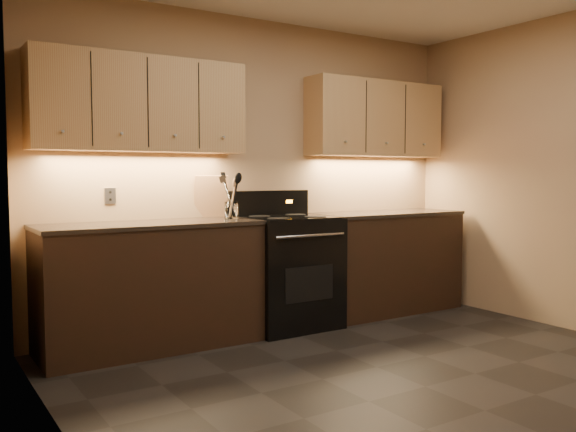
{
  "coord_description": "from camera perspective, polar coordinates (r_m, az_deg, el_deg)",
  "views": [
    {
      "loc": [
        -2.64,
        -2.58,
        1.29
      ],
      "look_at": [
        -0.06,
        1.45,
        0.95
      ],
      "focal_mm": 38.0,
      "sensor_mm": 36.0,
      "label": 1
    }
  ],
  "objects": [
    {
      "name": "floor",
      "position": [
        3.91,
        12.73,
        -15.31
      ],
      "size": [
        4.0,
        4.0,
        0.0
      ],
      "primitive_type": "plane",
      "color": "black",
      "rests_on": "ground"
    },
    {
      "name": "wooden_spoon",
      "position": [
        4.82,
        -5.49,
        1.75
      ],
      "size": [
        0.13,
        0.08,
        0.31
      ],
      "primitive_type": null,
      "rotation": [
        0.02,
        0.22,
        0.28
      ],
      "color": "tan",
      "rests_on": "utensil_crock"
    },
    {
      "name": "upper_cab_right",
      "position": [
        5.88,
        8.18,
        8.96
      ],
      "size": [
        1.44,
        0.3,
        0.7
      ],
      "primitive_type": "cube",
      "color": "tan",
      "rests_on": "wall_back"
    },
    {
      "name": "black_spoon",
      "position": [
        4.86,
        -5.45,
        1.98
      ],
      "size": [
        0.12,
        0.11,
        0.35
      ],
      "primitive_type": null,
      "rotation": [
        0.12,
        0.18,
        -0.08
      ],
      "color": "black",
      "rests_on": "utensil_crock"
    },
    {
      "name": "outlet_plate",
      "position": [
        4.77,
        -16.31,
        1.82
      ],
      "size": [
        0.08,
        0.01,
        0.12
      ],
      "primitive_type": "cube",
      "color": "#B2B5BA",
      "rests_on": "wall_back"
    },
    {
      "name": "utensil_crock",
      "position": [
        4.85,
        -5.32,
        0.47
      ],
      "size": [
        0.14,
        0.14,
        0.13
      ],
      "color": "white",
      "rests_on": "counter_left"
    },
    {
      "name": "stove",
      "position": [
        5.12,
        -0.1,
        -5.08
      ],
      "size": [
        0.76,
        0.68,
        1.14
      ],
      "color": "black",
      "rests_on": "ground"
    },
    {
      "name": "black_turner",
      "position": [
        4.83,
        -5.1,
        2.18
      ],
      "size": [
        0.14,
        0.2,
        0.39
      ],
      "primitive_type": null,
      "rotation": [
        -0.31,
        -0.04,
        0.29
      ],
      "color": "black",
      "rests_on": "utensil_crock"
    },
    {
      "name": "wall_left",
      "position": [
        2.66,
        -18.71,
        4.05
      ],
      "size": [
        0.04,
        4.0,
        2.6
      ],
      "primitive_type": "cube",
      "color": "tan",
      "rests_on": "ground"
    },
    {
      "name": "upper_cab_left",
      "position": [
        4.72,
        -13.6,
        10.12
      ],
      "size": [
        1.6,
        0.3,
        0.7
      ],
      "primitive_type": "cube",
      "color": "tan",
      "rests_on": "wall_back"
    },
    {
      "name": "cutting_board",
      "position": [
        5.03,
        -7.19,
        1.83
      ],
      "size": [
        0.29,
        0.15,
        0.34
      ],
      "primitive_type": "cube",
      "rotation": [
        0.19,
        0.0,
        -0.26
      ],
      "color": "tan",
      "rests_on": "counter_left"
    },
    {
      "name": "wall_back",
      "position": [
        5.29,
        -2.7,
        4.13
      ],
      "size": [
        4.0,
        0.04,
        2.6
      ],
      "primitive_type": "cube",
      "color": "tan",
      "rests_on": "ground"
    },
    {
      "name": "counter_left",
      "position": [
        4.63,
        -12.72,
        -6.34
      ],
      "size": [
        1.62,
        0.62,
        0.93
      ],
      "color": "black",
      "rests_on": "ground"
    },
    {
      "name": "steel_spatula",
      "position": [
        4.86,
        -5.0,
        2.04
      ],
      "size": [
        0.22,
        0.11,
        0.37
      ],
      "primitive_type": null,
      "rotation": [
        0.1,
        -0.33,
        -0.35
      ],
      "color": "silver",
      "rests_on": "utensil_crock"
    },
    {
      "name": "counter_right",
      "position": [
        5.8,
        9.02,
        -4.2
      ],
      "size": [
        1.46,
        0.62,
        0.93
      ],
      "color": "black",
      "rests_on": "ground"
    }
  ]
}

